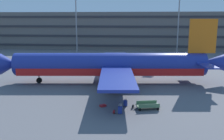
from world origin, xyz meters
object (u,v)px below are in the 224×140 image
suitcase_scuffed (103,106)px  backpack_navy (114,112)px  suitcase_upright (125,103)px  backpack_small (133,106)px  suitcase_black (120,107)px  baggage_cart (148,105)px  suitcase_red (120,110)px  airliner (112,65)px

suitcase_scuffed → backpack_navy: bearing=-54.5°
suitcase_upright → backpack_small: 1.13m
suitcase_upright → backpack_small: (0.90, -0.66, -0.18)m
suitcase_scuffed → backpack_small: bearing=-3.7°
suitcase_black → baggage_cart: size_ratio=0.28×
suitcase_scuffed → backpack_small: backpack_small is taller
suitcase_upright → baggage_cart: (2.63, -0.71, 0.02)m
suitcase_black → backpack_small: 1.61m
suitcase_red → suitcase_scuffed: (-2.22, 2.12, -0.33)m
suitcase_upright → backpack_navy: size_ratio=1.76×
airliner → suitcase_scuffed: bearing=-90.0°
backpack_small → backpack_navy: size_ratio=1.00×
airliner → baggage_cart: airliner is taller
airliner → suitcase_upright: size_ratio=40.59×
airliner → backpack_small: size_ratio=71.27×
baggage_cart → suitcase_upright: bearing=164.9°
airliner → backpack_navy: 13.66m
suitcase_upright → backpack_small: size_ratio=1.76×
backpack_small → suitcase_red: bearing=-125.6°
backpack_navy → baggage_cart: baggage_cart is taller
suitcase_scuffed → suitcase_upright: bearing=9.2°
suitcase_scuffed → suitcase_black: bearing=-24.3°
airliner → suitcase_upright: 11.33m
suitcase_upright → baggage_cart: bearing=-15.1°
airliner → baggage_cart: bearing=-65.0°
suitcase_black → suitcase_scuffed: size_ratio=1.09×
baggage_cart → airliner: bearing=115.0°
airliner → suitcase_scuffed: 11.50m
suitcase_black → backpack_navy: bearing=-117.5°
suitcase_black → backpack_navy: suitcase_black is taller
suitcase_black → suitcase_upright: suitcase_black is taller
suitcase_scuffed → backpack_navy: backpack_navy is taller
suitcase_red → backpack_navy: suitcase_red is taller
airliner → suitcase_upright: (2.68, -10.70, -2.58)m
suitcase_black → suitcase_upright: bearing=69.4°
backpack_navy → baggage_cart: (3.77, 1.87, 0.20)m
airliner → suitcase_red: bearing=-80.5°
airliner → backpack_navy: (1.54, -13.28, -2.76)m
suitcase_red → suitcase_upright: bearing=79.9°
suitcase_red → suitcase_black: bearing=93.7°
suitcase_black → baggage_cart: suitcase_black is taller
backpack_navy → baggage_cart: bearing=26.4°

